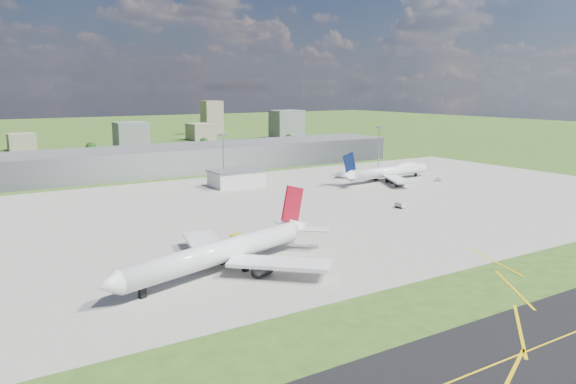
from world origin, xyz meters
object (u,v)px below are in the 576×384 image
tug_yellow (236,237)px  van_white_near (400,205)px  airliner_red_twin (224,252)px  van_white_far (439,179)px  airliner_blue_quad (389,172)px

tug_yellow → van_white_near: 81.96m
airliner_red_twin → tug_yellow: bearing=-139.8°
van_white_far → airliner_blue_quad: bearing=110.8°
van_white_near → van_white_far: van_white_near is taller
tug_yellow → van_white_far: van_white_far is taller
tug_yellow → van_white_near: size_ratio=0.93×
van_white_near → van_white_far: size_ratio=1.00×
airliner_blue_quad → van_white_near: bearing=-132.8°
airliner_red_twin → airliner_blue_quad: bearing=-164.8°
airliner_blue_quad → van_white_far: airliner_blue_quad is taller
airliner_blue_quad → van_white_near: 71.94m
airliner_red_twin → airliner_blue_quad: 170.04m
airliner_red_twin → van_white_far: 182.62m
airliner_blue_quad → tug_yellow: airliner_blue_quad is taller
airliner_blue_quad → tug_yellow: size_ratio=14.90×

